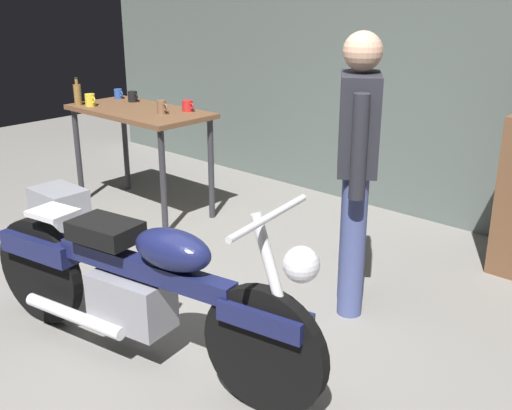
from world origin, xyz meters
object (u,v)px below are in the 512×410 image
Objects in this scene: mug_black_matte at (133,97)px; mug_yellow_tall at (90,100)px; mug_brown_stoneware at (162,107)px; mug_blue_enamel at (118,94)px; bottle at (78,94)px; motorcycle at (139,285)px; mug_red_diner at (188,106)px; storage_bin at (60,209)px; person_standing at (357,163)px.

mug_yellow_tall is at bearing -105.61° from mug_black_matte.
mug_blue_enamel is at bearing 167.40° from mug_brown_stoneware.
mug_yellow_tall is 0.13m from bottle.
bottle is at bearing 143.17° from motorcycle.
bottle reaches higher than mug_red_diner.
motorcycle is 2.67m from mug_yellow_tall.
bottle reaches higher than mug_yellow_tall.
mug_brown_stoneware is at bearing 15.25° from mug_yellow_tall.
mug_red_diner reaches higher than storage_bin.
bottle is at bearing -117.80° from mug_black_matte.
mug_red_diner reaches higher than mug_blue_enamel.
mug_blue_enamel is at bearing 107.73° from mug_yellow_tall.
mug_brown_stoneware reaches higher than mug_red_diner.
mug_brown_stoneware is at bearing 16.13° from bottle.
motorcycle reaches higher than storage_bin.
person_standing is at bearing -6.75° from mug_brown_stoneware.
mug_blue_enamel is (-0.38, 0.93, 0.77)m from storage_bin.
person_standing reaches higher than mug_red_diner.
mug_blue_enamel is (-0.84, 0.19, -0.01)m from mug_brown_stoneware.
mug_red_diner is (0.69, 0.04, -0.00)m from mug_black_matte.
person_standing is 2.91m from mug_blue_enamel.
storage_bin is 3.70× the size of mug_red_diner.
bottle reaches higher than mug_blue_enamel.
mug_brown_stoneware is 0.96× the size of mug_black_matte.
mug_blue_enamel is at bearing 90.80° from bottle.
motorcycle is 2.79m from mug_black_matte.
person_standing is 3.80× the size of storage_bin.
storage_bin is at bearing -64.50° from mug_yellow_tall.
mug_red_diner is at bearing 3.06° from mug_black_matte.
mug_yellow_tall is (-2.29, 1.29, 0.50)m from motorcycle.
bottle is (-0.22, -0.42, 0.05)m from mug_black_matte.
mug_black_matte is 0.97× the size of mug_red_diner.
mug_brown_stoneware is 0.92× the size of mug_yellow_tall.
motorcycle is 2.76m from bottle.
motorcycle is 4.94× the size of storage_bin.
motorcycle is at bearing -48.70° from mug_red_diner.
person_standing is 15.03× the size of mug_brown_stoneware.
mug_brown_stoneware is 0.93× the size of mug_red_diner.
storage_bin is at bearing -53.06° from bottle.
mug_black_matte is 0.96× the size of mug_yellow_tall.
mug_red_diner is (-1.97, 0.46, 0.02)m from person_standing.
motorcycle reaches higher than mug_red_diner.
motorcycle is at bearing -20.12° from storage_bin.
mug_black_matte is 0.39m from mug_yellow_tall.
motorcycle is at bearing -34.82° from mug_blue_enamel.
mug_red_diner is (0.53, 0.96, 0.78)m from storage_bin.
bottle is (-2.87, -0.00, 0.07)m from person_standing.
person_standing is at bearing -8.48° from mug_blue_enamel.
mug_red_diner is 0.91m from mug_blue_enamel.
motorcycle is 20.72× the size of mug_blue_enamel.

